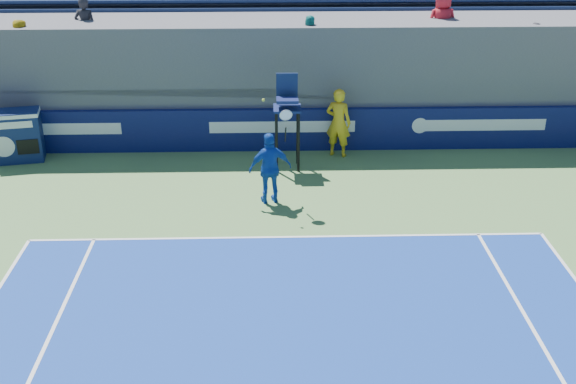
{
  "coord_description": "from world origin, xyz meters",
  "views": [
    {
      "loc": [
        -0.38,
        -1.75,
        7.26
      ],
      "look_at": [
        0.0,
        11.5,
        1.25
      ],
      "focal_mm": 45.0,
      "sensor_mm": 36.0,
      "label": 1
    }
  ],
  "objects_px": {
    "ball_person": "(338,123)",
    "umpire_chair": "(287,112)",
    "tennis_player": "(270,168)",
    "match_clock": "(16,135)"
  },
  "relations": [
    {
      "from": "ball_person",
      "to": "umpire_chair",
      "type": "relative_size",
      "value": 0.76
    },
    {
      "from": "tennis_player",
      "to": "ball_person",
      "type": "bearing_deg",
      "value": 57.94
    },
    {
      "from": "umpire_chair",
      "to": "match_clock",
      "type": "bearing_deg",
      "value": 174.56
    },
    {
      "from": "ball_person",
      "to": "umpire_chair",
      "type": "distance_m",
      "value": 1.71
    },
    {
      "from": "ball_person",
      "to": "umpire_chair",
      "type": "height_order",
      "value": "umpire_chair"
    },
    {
      "from": "tennis_player",
      "to": "umpire_chair",
      "type": "bearing_deg",
      "value": 78.17
    },
    {
      "from": "match_clock",
      "to": "umpire_chair",
      "type": "distance_m",
      "value": 7.27
    },
    {
      "from": "match_clock",
      "to": "ball_person",
      "type": "bearing_deg",
      "value": 0.77
    },
    {
      "from": "match_clock",
      "to": "tennis_player",
      "type": "xyz_separation_m",
      "value": [
        6.74,
        -2.84,
        0.13
      ]
    },
    {
      "from": "ball_person",
      "to": "match_clock",
      "type": "bearing_deg",
      "value": 22.36
    }
  ]
}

